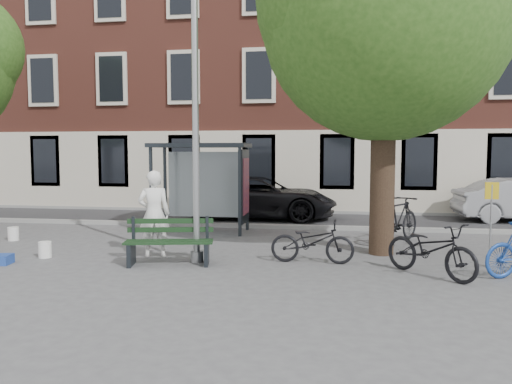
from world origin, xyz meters
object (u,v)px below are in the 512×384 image
at_px(bus_shelter, 214,167).
at_px(bike_a, 312,241).
at_px(bike_c, 431,249).
at_px(bike_d, 399,219).
at_px(painter, 154,214).
at_px(notice_sign, 491,205).
at_px(bench, 169,244).
at_px(car_dark, 261,198).
at_px(lamppost, 196,132).

relative_size(bus_shelter, bike_a, 1.61).
bearing_deg(bike_c, bike_d, 49.04).
distance_m(bike_a, bike_d, 3.46).
distance_m(painter, notice_sign, 7.58).
relative_size(bench, car_dark, 0.35).
relative_size(bench, bike_c, 0.95).
bearing_deg(car_dark, bike_d, -134.22).
height_order(bike_a, bike_d, bike_d).
height_order(lamppost, bench, lamppost).
distance_m(bike_a, notice_sign, 4.19).
distance_m(bike_d, notice_sign, 2.42).
relative_size(bus_shelter, car_dark, 0.53).
relative_size(bike_a, notice_sign, 1.04).
bearing_deg(bike_c, lamppost, 130.56).
xyz_separation_m(lamppost, bike_d, (4.58, 3.03, -2.17)).
bearing_deg(bike_c, bench, 134.32).
distance_m(bench, bike_d, 6.08).
xyz_separation_m(bike_a, car_dark, (-2.14, 6.95, 0.28)).
relative_size(bike_a, bike_c, 0.88).
xyz_separation_m(bike_c, car_dark, (-4.42, 7.75, 0.22)).
bearing_deg(bike_d, bike_a, 85.82).
distance_m(bench, bike_a, 3.03).
bearing_deg(bench, painter, 119.05).
distance_m(lamppost, bike_d, 5.90).
distance_m(lamppost, bike_a, 3.39).
height_order(bike_d, car_dark, car_dark).
bearing_deg(bus_shelter, painter, -97.49).
xyz_separation_m(bike_a, notice_sign, (3.94, 1.23, 0.72)).
xyz_separation_m(bench, car_dark, (0.83, 7.55, 0.31)).
distance_m(bike_c, bike_d, 3.53).
bearing_deg(bus_shelter, bike_a, -51.13).
distance_m(lamppost, bike_c, 5.27).
relative_size(painter, bench, 1.02).
distance_m(bike_a, car_dark, 7.28).
distance_m(lamppost, bus_shelter, 4.24).
xyz_separation_m(bus_shelter, bike_c, (5.34, -4.60, -1.39)).
height_order(painter, bench, painter).
relative_size(lamppost, bus_shelter, 2.14).
bearing_deg(bike_d, notice_sign, 174.04).
bearing_deg(bus_shelter, bike_c, -40.72).
xyz_separation_m(bike_a, bike_c, (2.28, -0.80, 0.06)).
height_order(bus_shelter, bench, bus_shelter).
xyz_separation_m(lamppost, notice_sign, (6.39, 1.53, -1.60)).
height_order(bike_a, bike_c, bike_c).
bearing_deg(bike_a, bus_shelter, 40.34).
xyz_separation_m(bike_a, bike_d, (2.12, 2.73, 0.15)).
bearing_deg(car_dark, bench, 174.25).
height_order(bike_a, car_dark, car_dark).
xyz_separation_m(lamppost, bus_shelter, (-0.61, 4.11, -0.87)).
distance_m(bus_shelter, bike_c, 7.18).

